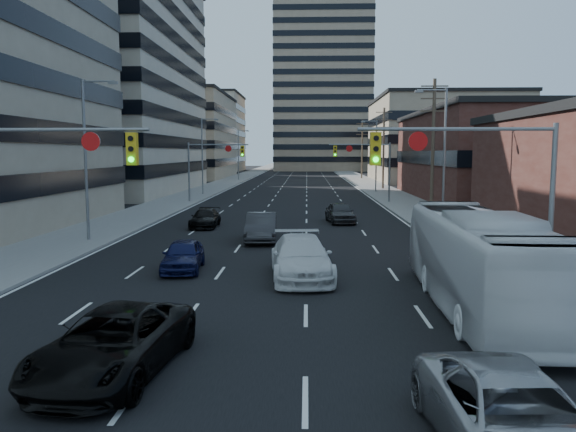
{
  "coord_description": "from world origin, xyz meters",
  "views": [
    {
      "loc": [
        1.82,
        -10.92,
        5.04
      ],
      "look_at": [
        0.98,
        14.0,
        2.2
      ],
      "focal_mm": 35.0,
      "sensor_mm": 36.0,
      "label": 1
    }
  ],
  "objects_px": {
    "black_pickup": "(114,343)",
    "sedan_blue": "(183,255)",
    "white_van": "(301,258)",
    "silver_suv": "(515,420)",
    "transit_bus": "(479,261)"
  },
  "relations": [
    {
      "from": "black_pickup",
      "to": "sedan_blue",
      "type": "height_order",
      "value": "black_pickup"
    },
    {
      "from": "black_pickup",
      "to": "white_van",
      "type": "height_order",
      "value": "white_van"
    },
    {
      "from": "white_van",
      "to": "sedan_blue",
      "type": "relative_size",
      "value": 1.47
    },
    {
      "from": "white_van",
      "to": "sedan_blue",
      "type": "height_order",
      "value": "white_van"
    },
    {
      "from": "black_pickup",
      "to": "silver_suv",
      "type": "relative_size",
      "value": 1.02
    },
    {
      "from": "black_pickup",
      "to": "transit_bus",
      "type": "bearing_deg",
      "value": 35.9
    },
    {
      "from": "silver_suv",
      "to": "sedan_blue",
      "type": "xyz_separation_m",
      "value": [
        -8.65,
        14.64,
        -0.05
      ]
    },
    {
      "from": "white_van",
      "to": "black_pickup",
      "type": "bearing_deg",
      "value": -117.41
    },
    {
      "from": "transit_bus",
      "to": "sedan_blue",
      "type": "xyz_separation_m",
      "value": [
        -10.76,
        5.65,
        -0.93
      ]
    },
    {
      "from": "transit_bus",
      "to": "sedan_blue",
      "type": "bearing_deg",
      "value": 154.3
    },
    {
      "from": "silver_suv",
      "to": "transit_bus",
      "type": "bearing_deg",
      "value": 74.18
    },
    {
      "from": "silver_suv",
      "to": "white_van",
      "type": "bearing_deg",
      "value": 102.4
    },
    {
      "from": "white_van",
      "to": "silver_suv",
      "type": "xyz_separation_m",
      "value": [
        3.6,
        -13.4,
        -0.12
      ]
    },
    {
      "from": "sedan_blue",
      "to": "black_pickup",
      "type": "bearing_deg",
      "value": -89.88
    },
    {
      "from": "transit_bus",
      "to": "sedan_blue",
      "type": "relative_size",
      "value": 2.92
    }
  ]
}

